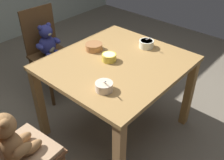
{
  "coord_description": "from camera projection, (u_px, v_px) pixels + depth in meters",
  "views": [
    {
      "loc": [
        -1.35,
        -1.14,
        1.79
      ],
      "look_at": [
        0.0,
        0.05,
        0.53
      ],
      "focal_mm": 40.88,
      "sensor_mm": 36.0,
      "label": 1
    }
  ],
  "objects": [
    {
      "name": "ground_plane",
      "position": [
        116.0,
        128.0,
        2.49
      ],
      "size": [
        5.2,
        5.2,
        0.04
      ],
      "color": "#6F6657"
    },
    {
      "name": "porridge_bowl_yellow_center",
      "position": [
        109.0,
        57.0,
        2.05
      ],
      "size": [
        0.12,
        0.12,
        0.06
      ],
      "color": "gold",
      "rests_on": "dining_table"
    },
    {
      "name": "porridge_bowl_cream_near_left",
      "position": [
        104.0,
        86.0,
        1.72
      ],
      "size": [
        0.12,
        0.12,
        0.12
      ],
      "color": "beige",
      "rests_on": "dining_table"
    },
    {
      "name": "teddy_chair_far_center",
      "position": [
        48.0,
        47.0,
        2.68
      ],
      "size": [
        0.43,
        0.44,
        0.94
      ],
      "rotation": [
        0.0,
        0.0,
        -1.64
      ],
      "color": "brown",
      "rests_on": "ground_plane"
    },
    {
      "name": "dining_table",
      "position": [
        117.0,
        73.0,
        2.12
      ],
      "size": [
        1.09,
        0.99,
        0.74
      ],
      "color": "#A27944",
      "rests_on": "ground_plane"
    },
    {
      "name": "porridge_bowl_white_near_right",
      "position": [
        146.0,
        44.0,
        2.23
      ],
      "size": [
        0.13,
        0.13,
        0.13
      ],
      "color": "white",
      "rests_on": "dining_table"
    },
    {
      "name": "porridge_bowl_terracotta_far_center",
      "position": [
        94.0,
        47.0,
        2.2
      ],
      "size": [
        0.15,
        0.15,
        0.06
      ],
      "color": "#B17445",
      "rests_on": "dining_table"
    },
    {
      "name": "teddy_chair_near_left",
      "position": [
        13.0,
        149.0,
        1.55
      ],
      "size": [
        0.43,
        0.44,
        0.93
      ],
      "rotation": [
        0.0,
        0.0,
        0.08
      ],
      "color": "brown",
      "rests_on": "ground_plane"
    }
  ]
}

